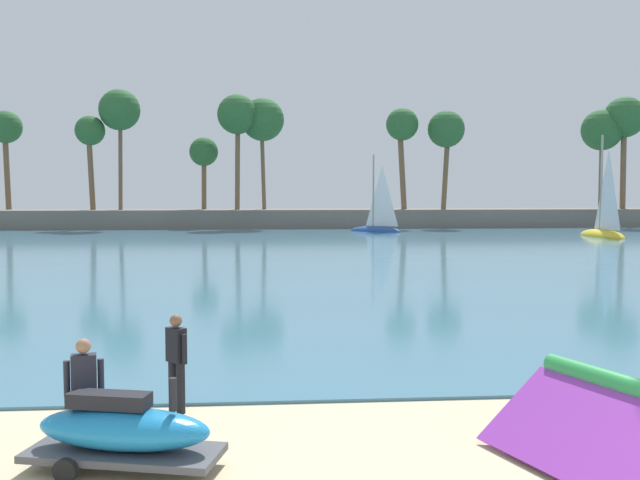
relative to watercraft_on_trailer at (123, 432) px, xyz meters
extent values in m
cube|color=teal|center=(2.80, 52.14, -0.49)|extent=(220.00, 98.60, 0.06)
cube|color=slate|center=(2.80, 61.44, 0.38)|extent=(94.39, 6.00, 1.80)
cylinder|color=brown|center=(-21.93, 62.76, 5.18)|extent=(0.69, 0.52, 7.81)
sphere|color=#285B2D|center=(-21.93, 62.76, 9.08)|extent=(3.07, 3.07, 3.07)
cylinder|color=brown|center=(19.95, 60.68, 5.14)|extent=(0.94, 0.78, 7.74)
sphere|color=#285B2D|center=(19.95, 60.68, 8.99)|extent=(3.56, 3.56, 3.56)
cylinder|color=brown|center=(35.67, 61.01, 5.16)|extent=(0.50, 0.69, 7.77)
sphere|color=#285B2D|center=(35.67, 61.01, 9.04)|extent=(4.03, 4.03, 4.03)
cylinder|color=brown|center=(-13.64, 60.54, 4.95)|extent=(0.69, 0.83, 7.37)
sphere|color=#285B2D|center=(-13.64, 60.54, 8.62)|extent=(2.75, 2.75, 2.75)
cylinder|color=brown|center=(15.67, 60.78, 5.35)|extent=(0.94, 0.98, 8.18)
sphere|color=#285B2D|center=(15.67, 60.78, 9.43)|extent=(3.12, 3.12, 3.12)
cylinder|color=brown|center=(37.59, 60.27, 5.76)|extent=(0.70, 0.70, 8.97)
sphere|color=#285B2D|center=(37.59, 60.27, 10.24)|extent=(3.98, 3.98, 3.98)
cylinder|color=brown|center=(-3.35, 62.14, 4.04)|extent=(0.50, 0.46, 5.52)
sphere|color=#285B2D|center=(-3.35, 62.14, 6.80)|extent=(2.75, 2.75, 2.75)
cylinder|color=brown|center=(-0.09, 60.57, 5.76)|extent=(0.56, 0.76, 8.97)
sphere|color=#285B2D|center=(-0.09, 60.57, 10.23)|extent=(3.74, 3.74, 3.74)
cylinder|color=brown|center=(2.30, 61.56, 5.56)|extent=(0.60, 0.73, 8.58)
sphere|color=#285B2D|center=(2.30, 61.56, 9.84)|extent=(4.10, 4.10, 4.10)
cylinder|color=brown|center=(-10.96, 60.76, 5.93)|extent=(0.54, 0.51, 9.30)
sphere|color=#285B2D|center=(-10.96, 60.76, 10.57)|extent=(3.82, 3.82, 3.82)
cube|color=purple|center=(6.28, -1.07, 0.04)|extent=(2.49, 4.14, 0.98)
cube|color=#4C4C51|center=(0.02, 0.00, -0.29)|extent=(2.77, 1.61, 0.10)
cylinder|color=black|center=(-0.66, -0.41, -0.36)|extent=(0.33, 0.18, 0.32)
cylinder|color=black|center=(-0.38, 0.67, -0.36)|extent=(0.33, 0.18, 0.32)
ellipsoid|color=#1E84C6|center=(0.02, 0.00, 0.04)|extent=(2.53, 1.41, 0.56)
cube|color=black|center=(-0.18, 0.05, 0.42)|extent=(1.15, 0.62, 0.20)
cylinder|color=black|center=(0.69, -0.18, 0.54)|extent=(0.10, 0.10, 0.44)
cylinder|color=#23232D|center=(-0.53, 0.64, -0.09)|extent=(0.15, 0.15, 0.86)
cylinder|color=#23232D|center=(-0.75, 0.60, -0.09)|extent=(0.15, 0.15, 0.86)
cube|color=#23232D|center=(-0.64, 0.62, 0.63)|extent=(0.37, 0.25, 0.58)
sphere|color=#9E7051|center=(-0.64, 0.62, 1.04)|extent=(0.21, 0.21, 0.21)
cylinder|color=#23232D|center=(-0.41, 0.66, 0.59)|extent=(0.09, 0.09, 0.50)
cylinder|color=#23232D|center=(-0.86, 0.58, 0.59)|extent=(0.09, 0.09, 0.50)
cylinder|color=black|center=(0.37, 2.62, -0.09)|extent=(0.15, 0.15, 0.86)
cylinder|color=black|center=(0.51, 2.46, -0.09)|extent=(0.15, 0.15, 0.86)
cube|color=black|center=(0.44, 2.54, 0.63)|extent=(0.38, 0.39, 0.58)
sphere|color=brown|center=(0.44, 2.54, 1.04)|extent=(0.21, 0.21, 0.21)
cylinder|color=black|center=(0.29, 2.71, 0.59)|extent=(0.09, 0.09, 0.50)
cylinder|color=black|center=(0.59, 2.37, 0.59)|extent=(0.09, 0.09, 0.50)
ellipsoid|color=yellow|center=(28.42, 45.35, -0.46)|extent=(2.21, 5.95, 1.17)
cylinder|color=gray|center=(28.40, 45.64, 3.77)|extent=(0.17, 0.17, 7.29)
pyramid|color=silver|center=(28.48, 44.66, 3.22)|extent=(0.38, 2.63, 6.20)
ellipsoid|color=#234793|center=(11.98, 53.47, -0.46)|extent=(4.82, 4.15, 0.99)
cylinder|color=gray|center=(11.78, 53.62, 3.11)|extent=(0.15, 0.15, 6.16)
pyramid|color=white|center=(12.45, 53.11, 2.65)|extent=(1.86, 1.45, 5.24)
camera|label=1|loc=(1.83, -9.90, 3.25)|focal=41.56mm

